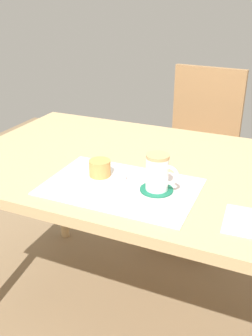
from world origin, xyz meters
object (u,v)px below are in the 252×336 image
wooden_chair (198,150)px  pastry (100,168)px  pastry_plate (100,177)px  dining_table (149,181)px  coffee_mug (158,172)px

wooden_chair → pastry: bearing=87.6°
pastry_plate → pastry: pastry is taller
wooden_chair → pastry_plate: 0.97m
wooden_chair → pastry: wooden_chair is taller
pastry_plate → dining_table: bearing=60.3°
pastry → coffee_mug: coffee_mug is taller
dining_table → coffee_mug: (0.10, -0.18, 0.14)m
pastry_plate → pastry: bearing=180.0°
pastry → coffee_mug: bearing=-0.5°
wooden_chair → pastry_plate: (-0.11, -0.94, 0.23)m
pastry → dining_table: bearing=60.3°
pastry → wooden_chair: bearing=83.1°
pastry → coffee_mug: 0.20m
dining_table → coffee_mug: bearing=-62.5°
pastry_plate → coffee_mug: (0.20, -0.00, 0.06)m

